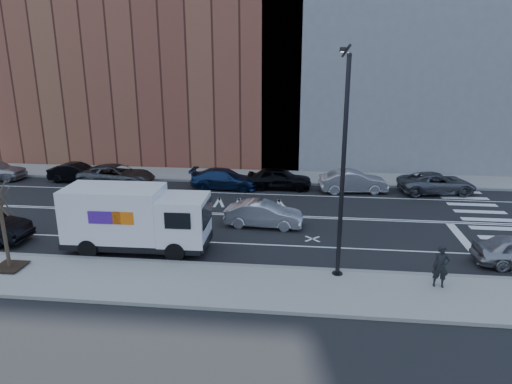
% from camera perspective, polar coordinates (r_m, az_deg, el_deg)
% --- Properties ---
extents(ground, '(120.00, 120.00, 0.00)m').
position_cam_1_polar(ground, '(27.12, -5.78, -2.70)').
color(ground, black).
rests_on(ground, ground).
extents(sidewalk_near, '(44.00, 3.60, 0.15)m').
position_cam_1_polar(sidewalk_near, '(19.26, -11.29, -11.02)').
color(sidewalk_near, gray).
rests_on(sidewalk_near, ground).
extents(sidewalk_far, '(44.00, 3.60, 0.15)m').
position_cam_1_polar(sidewalk_far, '(35.38, -2.84, 2.06)').
color(sidewalk_far, gray).
rests_on(sidewalk_far, ground).
extents(curb_near, '(44.00, 0.25, 0.17)m').
position_cam_1_polar(curb_near, '(20.80, -9.81, -8.76)').
color(curb_near, gray).
rests_on(curb_near, ground).
extents(curb_far, '(44.00, 0.25, 0.17)m').
position_cam_1_polar(curb_far, '(33.66, -3.33, 1.32)').
color(curb_far, gray).
rests_on(curb_far, ground).
extents(crosswalk, '(3.00, 14.00, 0.01)m').
position_cam_1_polar(crosswalk, '(28.54, 27.55, -3.57)').
color(crosswalk, white).
rests_on(crosswalk, ground).
extents(road_markings, '(40.00, 8.60, 0.01)m').
position_cam_1_polar(road_markings, '(27.12, -5.78, -2.69)').
color(road_markings, white).
rests_on(road_markings, ground).
extents(bldg_brick, '(26.00, 10.00, 22.00)m').
position_cam_1_polar(bldg_brick, '(42.87, -12.75, 18.94)').
color(bldg_brick, brown).
rests_on(bldg_brick, ground).
extents(bldg_concrete, '(20.00, 10.00, 26.00)m').
position_cam_1_polar(bldg_concrete, '(41.35, 16.51, 21.58)').
color(bldg_concrete, slate).
rests_on(bldg_concrete, ground).
extents(streetlight, '(0.44, 4.02, 9.34)m').
position_cam_1_polar(streetlight, '(18.56, 10.79, 4.41)').
color(streetlight, black).
rests_on(streetlight, ground).
extents(street_tree, '(1.20, 1.20, 3.75)m').
position_cam_1_polar(street_tree, '(22.10, -28.84, -5.27)').
color(street_tree, black).
rests_on(street_tree, ground).
extents(fedex_van, '(6.83, 2.53, 3.10)m').
position_cam_1_polar(fedex_van, '(22.17, -14.83, -3.16)').
color(fedex_van, black).
rests_on(fedex_van, ground).
extents(far_parked_b, '(4.28, 1.74, 1.38)m').
position_cam_1_polar(far_parked_b, '(36.17, -21.41, 2.25)').
color(far_parked_b, black).
rests_on(far_parked_b, ground).
extents(far_parked_c, '(5.53, 2.77, 1.50)m').
position_cam_1_polar(far_parked_c, '(34.17, -16.99, 2.00)').
color(far_parked_c, '#414347').
rests_on(far_parked_c, ground).
extents(far_parked_d, '(4.84, 2.10, 1.39)m').
position_cam_1_polar(far_parked_d, '(32.05, -3.93, 1.66)').
color(far_parked_d, navy).
rests_on(far_parked_d, ground).
extents(far_parked_e, '(4.48, 1.82, 1.52)m').
position_cam_1_polar(far_parked_e, '(31.94, 2.93, 1.75)').
color(far_parked_e, black).
rests_on(far_parked_e, ground).
extents(far_parked_f, '(4.72, 2.13, 1.50)m').
position_cam_1_polar(far_parked_f, '(31.75, 12.05, 1.29)').
color(far_parked_f, '#B0B0B5').
rests_on(far_parked_f, ground).
extents(far_parked_g, '(5.32, 2.98, 1.41)m').
position_cam_1_polar(far_parked_g, '(33.17, 21.65, 1.04)').
color(far_parked_g, '#53565B').
rests_on(far_parked_g, ground).
extents(driving_sedan, '(4.28, 1.73, 1.38)m').
position_cam_1_polar(driving_sedan, '(24.79, 0.96, -2.78)').
color(driving_sedan, silver).
rests_on(driving_sedan, ground).
extents(pedestrian, '(0.67, 0.48, 1.72)m').
position_cam_1_polar(pedestrian, '(19.48, 22.10, -8.61)').
color(pedestrian, black).
rests_on(pedestrian, sidewalk_near).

